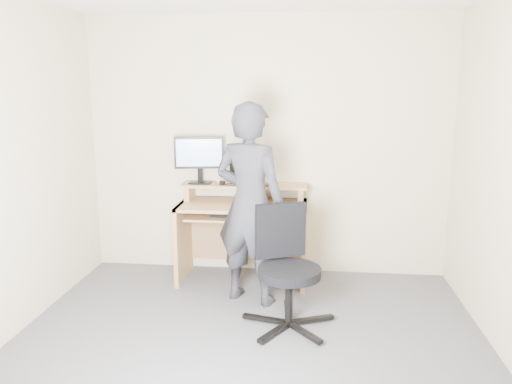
% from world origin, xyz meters
% --- Properties ---
extents(ground, '(3.50, 3.50, 0.00)m').
position_xyz_m(ground, '(0.00, 0.00, 0.00)').
color(ground, '#56565C').
rests_on(ground, ground).
extents(back_wall, '(3.50, 0.02, 2.50)m').
position_xyz_m(back_wall, '(0.00, 1.75, 1.25)').
color(back_wall, beige).
rests_on(back_wall, ground).
extents(desk, '(1.20, 0.60, 0.91)m').
position_xyz_m(desk, '(-0.20, 1.53, 0.55)').
color(desk, tan).
rests_on(desk, ground).
extents(monitor, '(0.48, 0.13, 0.45)m').
position_xyz_m(monitor, '(-0.63, 1.57, 1.18)').
color(monitor, black).
rests_on(monitor, desk).
extents(external_drive, '(0.09, 0.14, 0.20)m').
position_xyz_m(external_drive, '(-0.30, 1.65, 1.01)').
color(external_drive, black).
rests_on(external_drive, desk).
extents(travel_mug, '(0.10, 0.10, 0.18)m').
position_xyz_m(travel_mug, '(-0.04, 1.59, 1.00)').
color(travel_mug, silver).
rests_on(travel_mug, desk).
extents(smartphone, '(0.09, 0.14, 0.01)m').
position_xyz_m(smartphone, '(0.03, 1.54, 0.92)').
color(smartphone, black).
rests_on(smartphone, desk).
extents(charger, '(0.06, 0.05, 0.03)m').
position_xyz_m(charger, '(-0.40, 1.53, 0.93)').
color(charger, black).
rests_on(charger, desk).
extents(headphones, '(0.19, 0.19, 0.06)m').
position_xyz_m(headphones, '(-0.40, 1.68, 0.92)').
color(headphones, silver).
rests_on(headphones, desk).
extents(keyboard, '(0.48, 0.24, 0.03)m').
position_xyz_m(keyboard, '(-0.25, 1.36, 0.67)').
color(keyboard, black).
rests_on(keyboard, desk).
extents(mouse, '(0.11, 0.08, 0.04)m').
position_xyz_m(mouse, '(0.06, 1.35, 0.77)').
color(mouse, black).
rests_on(mouse, desk).
extents(office_chair, '(0.73, 0.71, 0.91)m').
position_xyz_m(office_chair, '(0.25, 0.57, 0.50)').
color(office_chair, black).
rests_on(office_chair, ground).
extents(person, '(0.73, 0.60, 1.71)m').
position_xyz_m(person, '(-0.07, 0.99, 0.86)').
color(person, black).
rests_on(person, ground).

